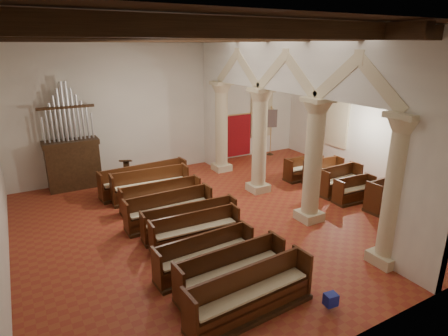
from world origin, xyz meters
TOP-DOWN VIEW (x-y plane):
  - floor at (0.00, 0.00)m, footprint 14.00×14.00m
  - ceiling at (0.00, 0.00)m, footprint 14.00×14.00m
  - wall_back at (0.00, 6.00)m, footprint 14.00×0.02m
  - wall_front at (0.00, -6.00)m, footprint 14.00×0.02m
  - wall_right at (7.00, 0.00)m, footprint 0.02×12.00m
  - ceiling_beams at (0.00, 0.00)m, footprint 13.80×11.80m
  - arcade at (1.80, 0.00)m, footprint 0.90×11.90m
  - window_right_a at (6.98, -1.50)m, footprint 0.03×1.00m
  - window_right_b at (6.98, 2.50)m, footprint 0.03×1.00m
  - window_back at (5.00, 5.98)m, footprint 1.00×0.03m
  - pipe_organ at (-4.50, 5.50)m, footprint 2.10×0.85m
  - lectern at (-2.58, 4.65)m, footprint 0.59×0.63m
  - dossal_curtain at (3.50, 5.92)m, footprint 1.80×0.07m
  - processional_banner at (5.33, 5.49)m, footprint 0.56×0.71m
  - hymnal_box_a at (-0.83, -5.14)m, footprint 0.31×0.26m
  - hymnal_box_b at (-1.24, -2.67)m, footprint 0.35×0.32m
  - hymnal_box_c at (-0.71, 0.11)m, footprint 0.38×0.34m
  - tube_heater_a at (-2.23, -4.27)m, footprint 1.10×0.24m
  - tube_heater_b at (-2.70, -3.08)m, footprint 0.98×0.23m
  - nave_pew_0 at (-2.47, -4.42)m, footprint 3.06×0.91m
  - nave_pew_1 at (-2.37, -3.44)m, footprint 2.83×0.81m
  - nave_pew_2 at (-2.59, -2.49)m, footprint 2.70×0.81m
  - nave_pew_3 at (-2.19, -1.09)m, footprint 2.70×0.75m
  - nave_pew_4 at (-2.05, -0.41)m, footprint 3.03×0.80m
  - nave_pew_5 at (-2.37, 0.53)m, footprint 2.88×0.75m
  - nave_pew_6 at (-2.15, 1.85)m, footprint 2.91×0.67m
  - nave_pew_7 at (-2.20, 2.86)m, footprint 2.93×0.92m
  - nave_pew_8 at (-2.20, 3.59)m, footprint 3.52×0.98m
  - aisle_pew_0 at (4.93, -2.20)m, footprint 2.04×0.84m
  - aisle_pew_1 at (4.29, -1.14)m, footprint 1.65×0.74m
  - aisle_pew_2 at (4.43, -0.28)m, footprint 1.96×0.83m
  - aisle_pew_3 at (4.73, 0.93)m, footprint 1.77×0.75m
  - aisle_pew_4 at (4.32, 1.70)m, footprint 1.78×0.68m

SIDE VIEW (x-z plane):
  - floor at x=0.00m, z-range 0.00..0.00m
  - tube_heater_a at x=-2.23m, z-range 0.11..0.21m
  - tube_heater_b at x=-2.70m, z-range 0.11..0.21m
  - hymnal_box_a at x=-0.83m, z-range 0.10..0.38m
  - hymnal_box_b at x=-1.24m, z-range 0.10..0.38m
  - hymnal_box_c at x=-0.71m, z-range 0.10..0.42m
  - nave_pew_4 at x=-2.05m, z-range -0.16..0.79m
  - nave_pew_6 at x=-2.15m, z-range -0.16..0.79m
  - nave_pew_3 at x=-2.19m, z-range -0.16..0.80m
  - aisle_pew_1 at x=4.29m, z-range -0.15..0.80m
  - nave_pew_2 at x=-2.59m, z-range -0.17..0.84m
  - aisle_pew_4 at x=4.32m, z-range -0.16..0.83m
  - nave_pew_1 at x=-2.37m, z-range -0.18..0.87m
  - aisle_pew_3 at x=4.73m, z-range -0.17..0.86m
  - nave_pew_5 at x=-2.37m, z-range -0.18..0.89m
  - nave_pew_0 at x=-2.47m, z-range -0.19..0.91m
  - nave_pew_8 at x=-2.20m, z-range -0.19..0.92m
  - aisle_pew_2 at x=4.43m, z-range -0.18..0.92m
  - nave_pew_7 at x=-2.20m, z-range -0.19..0.95m
  - aisle_pew_0 at x=4.93m, z-range -0.18..0.95m
  - lectern at x=-2.58m, z-range -0.10..1.09m
  - processional_banner at x=5.33m, z-range -0.47..2.13m
  - dossal_curtain at x=3.50m, z-range 0.08..2.25m
  - pipe_organ at x=-4.50m, z-range -0.83..3.57m
  - window_right_a at x=6.98m, z-range 1.10..3.30m
  - window_right_b at x=6.98m, z-range 1.10..3.30m
  - window_back at x=5.00m, z-range 1.10..3.30m
  - wall_back at x=0.00m, z-range 0.00..6.00m
  - wall_front at x=0.00m, z-range 0.00..6.00m
  - wall_right at x=7.00m, z-range 0.00..6.00m
  - arcade at x=1.80m, z-range 0.56..6.56m
  - ceiling_beams at x=0.00m, z-range 5.67..5.97m
  - ceiling at x=0.00m, z-range 6.00..6.00m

